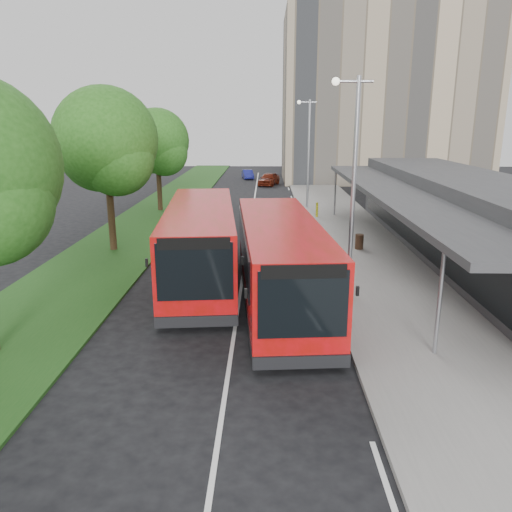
{
  "coord_description": "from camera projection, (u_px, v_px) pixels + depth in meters",
  "views": [
    {
      "loc": [
        1.0,
        -16.28,
        6.63
      ],
      "look_at": [
        0.63,
        2.61,
        1.5
      ],
      "focal_mm": 35.0,
      "sensor_mm": 36.0,
      "label": 1
    }
  ],
  "objects": [
    {
      "name": "litter_bin",
      "position": [
        359.0,
        242.0,
        26.01
      ],
      "size": [
        0.49,
        0.49,
        0.78
      ],
      "primitive_type": "cylinder",
      "rotation": [
        0.0,
        0.0,
        -0.16
      ],
      "color": "#362216",
      "rests_on": "pavement"
    },
    {
      "name": "pavement",
      "position": [
        334.0,
        213.0,
        36.63
      ],
      "size": [
        5.0,
        80.0,
        0.15
      ],
      "primitive_type": "cube",
      "color": "gray",
      "rests_on": "ground"
    },
    {
      "name": "office_block",
      "position": [
        383.0,
        99.0,
        55.36
      ],
      "size": [
        22.0,
        12.0,
        18.0
      ],
      "primitive_type": "cube",
      "color": "tan",
      "rests_on": "ground"
    },
    {
      "name": "car_far",
      "position": [
        248.0,
        174.0,
        58.73
      ],
      "size": [
        1.63,
        3.35,
        1.06
      ],
      "primitive_type": "imported",
      "rotation": [
        0.0,
        0.0,
        0.17
      ],
      "color": "navy",
      "rests_on": "ground"
    },
    {
      "name": "lane_centre_line",
      "position": [
        250.0,
        228.0,
        31.94
      ],
      "size": [
        0.12,
        70.0,
        0.01
      ],
      "primitive_type": "cube",
      "color": "silver",
      "rests_on": "ground"
    },
    {
      "name": "ground",
      "position": [
        237.0,
        317.0,
        17.47
      ],
      "size": [
        120.0,
        120.0,
        0.0
      ],
      "primitive_type": "plane",
      "color": "black",
      "rests_on": "ground"
    },
    {
      "name": "lamp_post_far",
      "position": [
        308.0,
        147.0,
        37.38
      ],
      "size": [
        1.44,
        0.28,
        8.0
      ],
      "color": "#919399",
      "rests_on": "pavement"
    },
    {
      "name": "tree_far",
      "position": [
        157.0,
        145.0,
        36.63
      ],
      "size": [
        4.71,
        4.71,
        7.57
      ],
      "color": "#341F14",
      "rests_on": "ground"
    },
    {
      "name": "tree_mid",
      "position": [
        106.0,
        146.0,
        24.92
      ],
      "size": [
        5.2,
        5.2,
        8.36
      ],
      "color": "#341F14",
      "rests_on": "ground"
    },
    {
      "name": "car_near",
      "position": [
        269.0,
        179.0,
        52.82
      ],
      "size": [
        2.63,
        4.28,
        1.36
      ],
      "primitive_type": "imported",
      "rotation": [
        0.0,
        0.0,
        -0.28
      ],
      "color": "#55180C",
      "rests_on": "ground"
    },
    {
      "name": "grass_verge",
      "position": [
        158.0,
        213.0,
        36.88
      ],
      "size": [
        5.0,
        80.0,
        0.1
      ],
      "primitive_type": "cube",
      "color": "#1B4716",
      "rests_on": "ground"
    },
    {
      "name": "kerb_dashes",
      "position": [
        298.0,
        216.0,
        35.73
      ],
      "size": [
        0.12,
        56.0,
        0.01
      ],
      "color": "silver",
      "rests_on": "ground"
    },
    {
      "name": "bus_main",
      "position": [
        280.0,
        262.0,
        18.3
      ],
      "size": [
        3.69,
        11.3,
        3.15
      ],
      "rotation": [
        0.0,
        0.0,
        0.08
      ],
      "color": "red",
      "rests_on": "ground"
    },
    {
      "name": "bus_second",
      "position": [
        201.0,
        243.0,
        21.05
      ],
      "size": [
        3.92,
        11.53,
        3.21
      ],
      "rotation": [
        0.0,
        0.0,
        0.09
      ],
      "color": "red",
      "rests_on": "ground"
    },
    {
      "name": "lamp_post_near",
      "position": [
        352.0,
        175.0,
        18.08
      ],
      "size": [
        1.44,
        0.28,
        8.0
      ],
      "color": "#919399",
      "rests_on": "pavement"
    },
    {
      "name": "station_building",
      "position": [
        466.0,
        218.0,
        24.44
      ],
      "size": [
        7.7,
        26.0,
        4.0
      ],
      "color": "#313234",
      "rests_on": "ground"
    },
    {
      "name": "bollard",
      "position": [
        317.0,
        210.0,
        34.71
      ],
      "size": [
        0.18,
        0.18,
        1.0
      ],
      "primitive_type": "cylinder",
      "rotation": [
        0.0,
        0.0,
        -0.13
      ],
      "color": "#F1ED0C",
      "rests_on": "pavement"
    }
  ]
}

